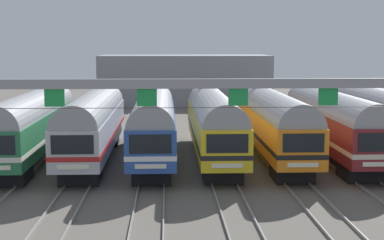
% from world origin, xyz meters
% --- Properties ---
extents(ground_plane, '(160.00, 160.00, 0.00)m').
position_xyz_m(ground_plane, '(0.00, 0.00, 0.00)').
color(ground_plane, '#5B564F').
extents(track_bed, '(26.49, 70.00, 0.15)m').
position_xyz_m(track_bed, '(-0.00, 17.00, 0.07)').
color(track_bed, gray).
rests_on(track_bed, ground).
extents(commuter_train_green, '(2.88, 18.06, 5.05)m').
position_xyz_m(commuter_train_green, '(-12.49, -0.00, 2.69)').
color(commuter_train_green, '#236B42').
rests_on(commuter_train_green, ground).
extents(commuter_train_stainless, '(2.88, 18.06, 5.05)m').
position_xyz_m(commuter_train_stainless, '(-8.33, -0.00, 2.69)').
color(commuter_train_stainless, '#B2B5BA').
rests_on(commuter_train_stainless, ground).
extents(commuter_train_blue, '(2.88, 18.06, 5.05)m').
position_xyz_m(commuter_train_blue, '(-4.16, -0.00, 2.69)').
color(commuter_train_blue, '#284C9E').
rests_on(commuter_train_blue, ground).
extents(commuter_train_yellow, '(2.88, 18.06, 5.05)m').
position_xyz_m(commuter_train_yellow, '(0.00, -0.00, 2.69)').
color(commuter_train_yellow, gold).
rests_on(commuter_train_yellow, ground).
extents(commuter_train_orange, '(2.88, 18.06, 5.05)m').
position_xyz_m(commuter_train_orange, '(4.16, -0.00, 2.69)').
color(commuter_train_orange, orange).
rests_on(commuter_train_orange, ground).
extents(commuter_train_maroon, '(2.88, 18.06, 4.77)m').
position_xyz_m(commuter_train_maroon, '(8.33, -0.01, 2.69)').
color(commuter_train_maroon, maroon).
rests_on(commuter_train_maroon, ground).
extents(catenary_gantry, '(30.22, 0.44, 6.97)m').
position_xyz_m(catenary_gantry, '(-0.00, -13.50, 5.44)').
color(catenary_gantry, gray).
rests_on(catenary_gantry, ground).
extents(maintenance_building, '(22.76, 10.00, 6.52)m').
position_xyz_m(maintenance_building, '(-0.81, 39.30, 3.26)').
color(maintenance_building, gray).
rests_on(maintenance_building, ground).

